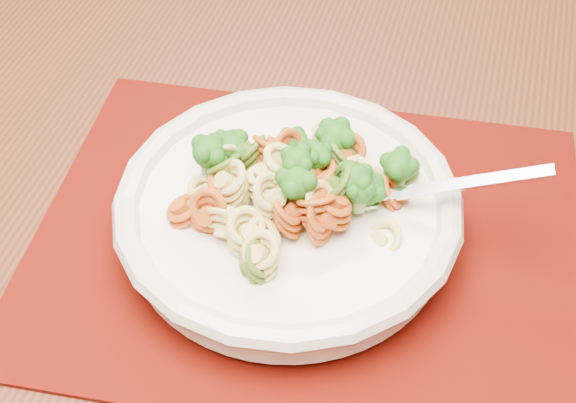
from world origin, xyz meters
The scene contains 5 objects.
dining_table centered at (0.08, 0.05, 0.62)m, with size 1.55×1.26×0.72m.
placemat centered at (0.12, -0.07, 0.73)m, with size 0.42×0.33×0.00m, color #530C03.
pasta_bowl centered at (0.10, -0.08, 0.76)m, with size 0.26×0.26×0.05m.
pasta_broccoli_heap centered at (0.10, -0.08, 0.77)m, with size 0.22×0.22×0.06m, color #D8C16B, non-canonical shape.
fork centered at (0.15, -0.05, 0.77)m, with size 0.19×0.02×0.01m, color silver, non-canonical shape.
Camera 1 is at (0.33, -0.41, 1.20)m, focal length 50.00 mm.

